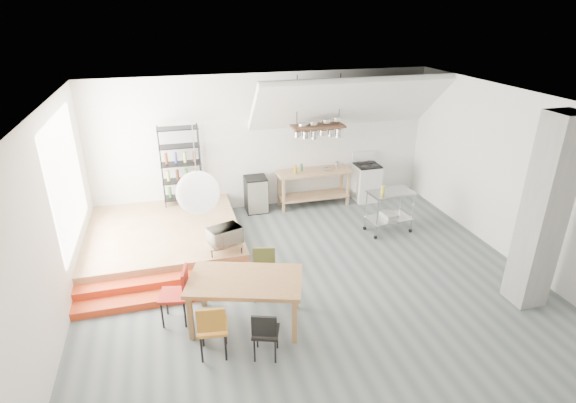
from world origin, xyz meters
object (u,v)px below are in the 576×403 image
object	(u,v)px
rolling_cart	(390,206)
mini_fridge	(256,194)
dining_table	(245,284)
stove	(366,182)

from	to	relation	value
rolling_cart	mini_fridge	world-z (taller)	rolling_cart
dining_table	rolling_cart	size ratio (longest dim) A/B	1.90
stove	mini_fridge	size ratio (longest dim) A/B	1.37
stove	rolling_cart	bearing A→B (deg)	-98.37
rolling_cart	mini_fridge	bearing A→B (deg)	139.21
stove	mini_fridge	world-z (taller)	stove
stove	rolling_cart	world-z (taller)	stove
rolling_cart	mini_fridge	distance (m)	3.15
dining_table	mini_fridge	distance (m)	4.20
dining_table	mini_fridge	xyz separation A→B (m)	(0.99, 4.07, -0.29)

